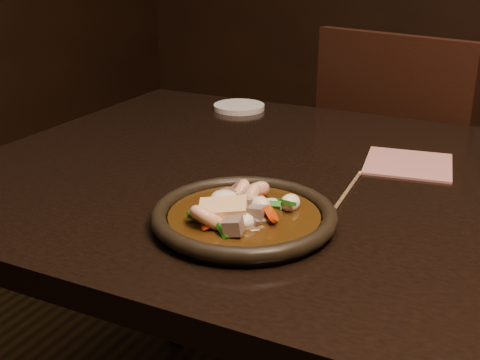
% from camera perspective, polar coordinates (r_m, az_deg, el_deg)
% --- Properties ---
extents(table, '(1.60, 0.90, 0.75)m').
position_cam_1_polar(table, '(1.02, 16.87, -5.44)').
color(table, black).
rests_on(table, floor).
extents(chair, '(0.54, 0.54, 0.92)m').
position_cam_1_polar(chair, '(1.71, 15.30, -0.52)').
color(chair, black).
rests_on(chair, floor).
extents(plate, '(0.26, 0.26, 0.03)m').
position_cam_1_polar(plate, '(0.85, 0.40, -3.50)').
color(plate, black).
rests_on(plate, table).
extents(stirfry, '(0.14, 0.18, 0.06)m').
position_cam_1_polar(stirfry, '(0.85, 0.25, -2.98)').
color(stirfry, '#321E09').
rests_on(stirfry, plate).
extents(saucer_left, '(0.12, 0.12, 0.01)m').
position_cam_1_polar(saucer_left, '(1.46, -0.09, 6.94)').
color(saucer_left, white).
rests_on(saucer_left, table).
extents(chopsticks, '(0.02, 0.22, 0.01)m').
position_cam_1_polar(chopsticks, '(0.96, 9.86, -1.44)').
color(chopsticks, tan).
rests_on(chopsticks, table).
extents(napkin, '(0.17, 0.17, 0.00)m').
position_cam_1_polar(napkin, '(1.12, 15.67, 1.49)').
color(napkin, '#B77171').
rests_on(napkin, table).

